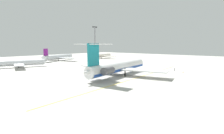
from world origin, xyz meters
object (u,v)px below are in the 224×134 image
object	(u,v)px
airliner_far_right	(102,56)
safety_cone_nose	(169,71)
main_jetliner	(118,67)
airliner_mid_right	(59,57)
ground_crew_near_nose	(101,65)
light_mast	(95,43)
ground_crew_portside	(175,69)
ground_crew_near_tail	(111,65)
airliner_mid_left	(20,63)
safety_cone_wingtip	(183,72)

from	to	relation	value
airliner_far_right	safety_cone_nose	world-z (taller)	airliner_far_right
main_jetliner	airliner_mid_right	size ratio (longest dim) A/B	1.40
ground_crew_near_nose	main_jetliner	bearing A→B (deg)	175.28
main_jetliner	light_mast	world-z (taller)	light_mast
airliner_mid_right	ground_crew_portside	distance (m)	90.43
ground_crew_near_tail	safety_cone_nose	world-z (taller)	ground_crew_near_tail
ground_crew_portside	airliner_mid_left	bearing A→B (deg)	-30.62
main_jetliner	airliner_mid_left	xyz separation A→B (m)	(-14.00, 57.72, -1.02)
airliner_mid_left	ground_crew_near_tail	distance (m)	50.17
main_jetliner	ground_crew_portside	xyz separation A→B (m)	(26.65, -13.12, -2.43)
airliner_mid_right	safety_cone_nose	bearing A→B (deg)	-105.04
light_mast	main_jetliner	bearing A→B (deg)	-124.13
ground_crew_near_tail	ground_crew_near_nose	bearing A→B (deg)	112.14
airliner_mid_left	safety_cone_nose	distance (m)	79.09
safety_cone_nose	safety_cone_wingtip	distance (m)	6.84
ground_crew_near_tail	ground_crew_portside	bearing A→B (deg)	-117.04
safety_cone_nose	light_mast	size ratio (longest dim) A/B	0.02
main_jetliner	safety_cone_nose	xyz separation A→B (m)	(25.16, -10.97, -3.26)
light_mast	ground_crew_portside	bearing A→B (deg)	-91.74
ground_crew_portside	light_mast	bearing A→B (deg)	-62.20
airliner_mid_left	ground_crew_near_nose	size ratio (longest dim) A/B	16.95
ground_crew_near_tail	safety_cone_wingtip	size ratio (longest dim) A/B	3.03
airliner_far_right	ground_crew_portside	size ratio (longest dim) A/B	16.50
airliner_mid_right	safety_cone_wingtip	bearing A→B (deg)	-105.40
airliner_mid_left	light_mast	xyz separation A→B (m)	(42.31, -15.94, 10.87)
main_jetliner	airliner_mid_right	bearing A→B (deg)	65.47
airliner_mid_left	airliner_far_right	distance (m)	76.39
ground_crew_portside	safety_cone_nose	distance (m)	2.75
airliner_mid_right	ground_crew_near_nose	xyz separation A→B (m)	(-8.04, -53.14, -1.79)
airliner_mid_right	ground_crew_near_nose	world-z (taller)	airliner_mid_right
airliner_mid_right	airliner_mid_left	bearing A→B (deg)	-168.60
ground_crew_portside	main_jetliner	bearing A→B (deg)	3.32
ground_crew_near_tail	safety_cone_wingtip	xyz separation A→B (m)	(4.17, -39.10, -0.78)
light_mast	airliner_mid_left	bearing A→B (deg)	159.36
safety_cone_wingtip	light_mast	world-z (taller)	light_mast
safety_cone_nose	safety_cone_wingtip	xyz separation A→B (m)	(-0.50, -6.83, 0.00)
ground_crew_near_tail	main_jetliner	bearing A→B (deg)	-171.07
airliner_far_right	safety_cone_nose	size ratio (longest dim) A/B	52.40
ground_crew_portside	ground_crew_near_nose	bearing A→B (deg)	-44.17
airliner_far_right	ground_crew_near_nose	size ratio (longest dim) A/B	17.57
airliner_mid_left	safety_cone_wingtip	bearing A→B (deg)	-42.19
airliner_far_right	ground_crew_near_tail	world-z (taller)	airliner_far_right
airliner_far_right	ground_crew_portside	xyz separation A→B (m)	(-35.16, -80.29, -1.43)
airliner_mid_right	main_jetliner	bearing A→B (deg)	-123.05
ground_crew_portside	safety_cone_nose	bearing A→B (deg)	-25.68
airliner_mid_right	light_mast	xyz separation A→B (m)	(4.50, -35.46, 10.55)
ground_crew_near_nose	light_mast	world-z (taller)	light_mast
airliner_mid_left	airliner_mid_right	world-z (taller)	airliner_mid_right
airliner_mid_right	ground_crew_near_nose	size ratio (longest dim) A/B	19.36
safety_cone_wingtip	main_jetliner	bearing A→B (deg)	144.18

